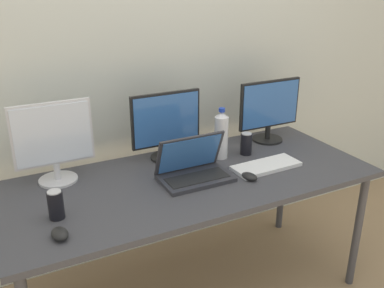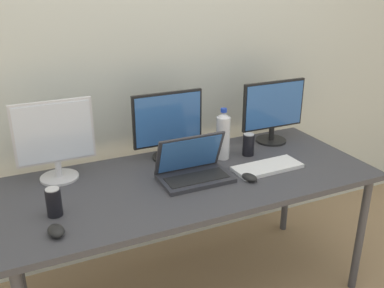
{
  "view_description": "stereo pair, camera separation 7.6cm",
  "coord_description": "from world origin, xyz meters",
  "px_view_note": "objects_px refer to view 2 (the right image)",
  "views": [
    {
      "loc": [
        -0.88,
        -1.74,
        1.7
      ],
      "look_at": [
        0.0,
        0.0,
        0.92
      ],
      "focal_mm": 40.0,
      "sensor_mm": 36.0,
      "label": 1
    },
    {
      "loc": [
        -0.81,
        -1.77,
        1.7
      ],
      "look_at": [
        0.0,
        0.0,
        0.92
      ],
      "focal_mm": 40.0,
      "sensor_mm": 36.0,
      "label": 2
    }
  ],
  "objects_px": {
    "work_desk": "(192,187)",
    "monitor_right": "(273,110)",
    "mouse_by_laptop": "(249,177)",
    "soda_can_near_keyboard": "(54,202)",
    "keyboard_main": "(267,167)",
    "water_bottle": "(223,135)",
    "soda_can_by_laptop": "(248,145)",
    "monitor_center": "(168,124)",
    "monitor_left": "(55,139)",
    "mouse_by_keyboard": "(56,231)",
    "laptop_silver": "(193,169)"
  },
  "relations": [
    {
      "from": "soda_can_by_laptop",
      "to": "monitor_right",
      "type": "bearing_deg",
      "value": 26.67
    },
    {
      "from": "monitor_right",
      "to": "mouse_by_laptop",
      "type": "xyz_separation_m",
      "value": [
        -0.4,
        -0.4,
        -0.19
      ]
    },
    {
      "from": "keyboard_main",
      "to": "mouse_by_keyboard",
      "type": "xyz_separation_m",
      "value": [
        -1.1,
        -0.17,
        0.01
      ]
    },
    {
      "from": "work_desk",
      "to": "monitor_center",
      "type": "height_order",
      "value": "monitor_center"
    },
    {
      "from": "soda_can_near_keyboard",
      "to": "soda_can_by_laptop",
      "type": "xyz_separation_m",
      "value": [
        1.09,
        0.21,
        0.0
      ]
    },
    {
      "from": "monitor_left",
      "to": "monitor_center",
      "type": "distance_m",
      "value": 0.6
    },
    {
      "from": "keyboard_main",
      "to": "water_bottle",
      "type": "bearing_deg",
      "value": 121.15
    },
    {
      "from": "monitor_right",
      "to": "soda_can_near_keyboard",
      "type": "distance_m",
      "value": 1.38
    },
    {
      "from": "monitor_right",
      "to": "keyboard_main",
      "type": "height_order",
      "value": "monitor_right"
    },
    {
      "from": "mouse_by_keyboard",
      "to": "water_bottle",
      "type": "height_order",
      "value": "water_bottle"
    },
    {
      "from": "work_desk",
      "to": "soda_can_by_laptop",
      "type": "bearing_deg",
      "value": 17.07
    },
    {
      "from": "work_desk",
      "to": "mouse_by_laptop",
      "type": "bearing_deg",
      "value": -32.35
    },
    {
      "from": "laptop_silver",
      "to": "mouse_by_laptop",
      "type": "height_order",
      "value": "laptop_silver"
    },
    {
      "from": "laptop_silver",
      "to": "mouse_by_keyboard",
      "type": "height_order",
      "value": "laptop_silver"
    },
    {
      "from": "laptop_silver",
      "to": "mouse_by_keyboard",
      "type": "relative_size",
      "value": 3.78
    },
    {
      "from": "monitor_right",
      "to": "soda_can_near_keyboard",
      "type": "relative_size",
      "value": 3.27
    },
    {
      "from": "monitor_left",
      "to": "mouse_by_laptop",
      "type": "xyz_separation_m",
      "value": [
        0.86,
        -0.42,
        -0.2
      ]
    },
    {
      "from": "mouse_by_keyboard",
      "to": "mouse_by_laptop",
      "type": "bearing_deg",
      "value": -3.26
    },
    {
      "from": "work_desk",
      "to": "keyboard_main",
      "type": "bearing_deg",
      "value": -11.17
    },
    {
      "from": "soda_can_near_keyboard",
      "to": "laptop_silver",
      "type": "bearing_deg",
      "value": 6.13
    },
    {
      "from": "mouse_by_laptop",
      "to": "soda_can_by_laptop",
      "type": "xyz_separation_m",
      "value": [
        0.16,
        0.28,
        0.05
      ]
    },
    {
      "from": "keyboard_main",
      "to": "monitor_right",
      "type": "bearing_deg",
      "value": 51.11
    },
    {
      "from": "laptop_silver",
      "to": "soda_can_near_keyboard",
      "type": "height_order",
      "value": "laptop_silver"
    },
    {
      "from": "mouse_by_laptop",
      "to": "laptop_silver",
      "type": "bearing_deg",
      "value": 135.55
    },
    {
      "from": "monitor_left",
      "to": "work_desk",
      "type": "bearing_deg",
      "value": -23.15
    },
    {
      "from": "monitor_right",
      "to": "soda_can_near_keyboard",
      "type": "xyz_separation_m",
      "value": [
        -1.33,
        -0.33,
        -0.14
      ]
    },
    {
      "from": "mouse_by_keyboard",
      "to": "water_bottle",
      "type": "relative_size",
      "value": 0.32
    },
    {
      "from": "soda_can_by_laptop",
      "to": "monitor_center",
      "type": "bearing_deg",
      "value": 160.74
    },
    {
      "from": "work_desk",
      "to": "laptop_silver",
      "type": "height_order",
      "value": "laptop_silver"
    },
    {
      "from": "monitor_right",
      "to": "laptop_silver",
      "type": "distance_m",
      "value": 0.71
    },
    {
      "from": "laptop_silver",
      "to": "mouse_by_keyboard",
      "type": "xyz_separation_m",
      "value": [
        -0.7,
        -0.23,
        -0.03
      ]
    },
    {
      "from": "monitor_left",
      "to": "mouse_by_keyboard",
      "type": "distance_m",
      "value": 0.55
    },
    {
      "from": "monitor_right",
      "to": "mouse_by_laptop",
      "type": "bearing_deg",
      "value": -135.29
    },
    {
      "from": "monitor_right",
      "to": "monitor_center",
      "type": "bearing_deg",
      "value": 177.6
    },
    {
      "from": "mouse_by_keyboard",
      "to": "water_bottle",
      "type": "bearing_deg",
      "value": 13.54
    },
    {
      "from": "monitor_right",
      "to": "mouse_by_keyboard",
      "type": "height_order",
      "value": "monitor_right"
    },
    {
      "from": "mouse_by_keyboard",
      "to": "soda_can_by_laptop",
      "type": "distance_m",
      "value": 1.17
    },
    {
      "from": "laptop_silver",
      "to": "monitor_left",
      "type": "bearing_deg",
      "value": 155.65
    },
    {
      "from": "monitor_right",
      "to": "monitor_left",
      "type": "bearing_deg",
      "value": 179.27
    },
    {
      "from": "soda_can_by_laptop",
      "to": "keyboard_main",
      "type": "bearing_deg",
      "value": -91.86
    },
    {
      "from": "soda_can_by_laptop",
      "to": "mouse_by_keyboard",
      "type": "bearing_deg",
      "value": -161.47
    },
    {
      "from": "laptop_silver",
      "to": "soda_can_by_laptop",
      "type": "distance_m",
      "value": 0.43
    },
    {
      "from": "monitor_right",
      "to": "keyboard_main",
      "type": "xyz_separation_m",
      "value": [
        -0.25,
        -0.33,
        -0.19
      ]
    },
    {
      "from": "monitor_right",
      "to": "keyboard_main",
      "type": "bearing_deg",
      "value": -127.21
    },
    {
      "from": "monitor_left",
      "to": "mouse_by_keyboard",
      "type": "relative_size",
      "value": 4.32
    },
    {
      "from": "mouse_by_laptop",
      "to": "soda_can_near_keyboard",
      "type": "height_order",
      "value": "soda_can_near_keyboard"
    },
    {
      "from": "keyboard_main",
      "to": "mouse_by_laptop",
      "type": "relative_size",
      "value": 4.06
    },
    {
      "from": "work_desk",
      "to": "monitor_right",
      "type": "bearing_deg",
      "value": 20.78
    },
    {
      "from": "work_desk",
      "to": "mouse_by_laptop",
      "type": "xyz_separation_m",
      "value": [
        0.24,
        -0.15,
        0.07
      ]
    },
    {
      "from": "keyboard_main",
      "to": "mouse_by_keyboard",
      "type": "bearing_deg",
      "value": -173.05
    }
  ]
}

